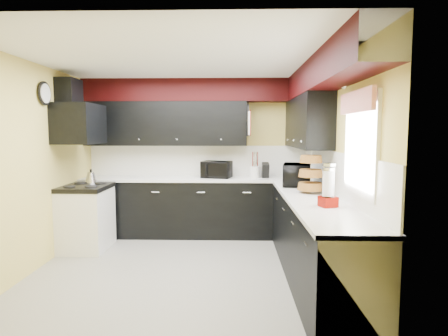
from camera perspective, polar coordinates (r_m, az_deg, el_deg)
name	(u,v)px	position (r m, az deg, el deg)	size (l,w,h in m)	color
ground	(185,269)	(4.77, -6.00, -15.01)	(3.60, 3.60, 0.00)	gray
wall_back	(198,157)	(6.27, -3.97, 1.68)	(3.60, 0.06, 2.50)	#E0C666
wall_right	(335,168)	(4.61, 16.63, 0.04)	(0.06, 3.60, 2.50)	#E0C666
wall_left	(35,167)	(5.05, -26.84, 0.14)	(0.06, 3.60, 2.50)	#E0C666
ceiling	(183,60)	(4.54, -6.33, 16.01)	(3.60, 3.60, 0.06)	white
cab_back	(197,208)	(6.08, -4.19, -6.06)	(3.60, 0.60, 0.90)	black
cab_right	(314,241)	(4.40, 13.52, -10.76)	(0.60, 3.00, 0.90)	black
counter_back	(196,179)	(6.00, -4.22, -1.66)	(3.62, 0.64, 0.04)	white
counter_right	(315,200)	(4.29, 13.67, -4.72)	(0.64, 3.02, 0.04)	white
splash_back	(198,161)	(6.26, -3.98, 1.13)	(3.60, 0.02, 0.50)	white
splash_right	(334,173)	(4.61, 16.49, -0.70)	(0.02, 3.60, 0.50)	white
upper_back	(166,124)	(6.15, -8.84, 6.68)	(2.60, 0.35, 0.70)	black
upper_right	(307,123)	(5.43, 12.51, 6.77)	(0.35, 1.80, 0.70)	black
soffit_back	(197,91)	(6.11, -4.21, 11.67)	(3.60, 0.36, 0.35)	black
soffit_right	(326,73)	(4.42, 15.33, 13.84)	(0.36, 3.24, 0.35)	black
stove	(87,219)	(5.72, -20.22, -7.34)	(0.60, 0.75, 0.86)	white
cooktop	(85,187)	(5.64, -20.37, -2.78)	(0.62, 0.77, 0.06)	black
hood	(79,124)	(5.60, -21.16, 6.28)	(0.50, 0.78, 0.55)	black
hood_duct	(69,93)	(5.68, -22.55, 10.46)	(0.24, 0.40, 0.40)	black
window	(361,145)	(3.72, 20.14, 3.30)	(0.03, 0.86, 0.96)	white
valance	(356,102)	(3.71, 19.53, 9.49)	(0.04, 0.88, 0.20)	red
pan_top	(248,111)	(5.99, 3.67, 8.68)	(0.03, 0.22, 0.40)	black
pan_mid	(248,127)	(5.85, 3.70, 6.30)	(0.03, 0.28, 0.46)	black
pan_low	(248,129)	(6.11, 3.61, 5.99)	(0.03, 0.24, 0.42)	black
cut_board	(249,123)	(5.73, 3.85, 6.82)	(0.03, 0.26, 0.35)	white
baskets	(311,173)	(4.60, 13.07, -0.75)	(0.27, 0.27, 0.50)	brown
clock	(44,93)	(5.26, -25.68, 10.21)	(0.03, 0.30, 0.30)	black
deco_plate	(344,77)	(4.28, 17.86, 13.03)	(0.03, 0.24, 0.24)	white
toaster_oven	(216,169)	(5.97, -1.17, -0.23)	(0.45, 0.38, 0.26)	black
microwave	(297,175)	(5.19, 11.08, -1.02)	(0.54, 0.36, 0.30)	black
utensil_crock	(255,172)	(6.00, 4.75, -0.60)	(0.17, 0.17, 0.18)	silver
knife_block	(265,171)	(5.98, 6.31, -0.38)	(0.11, 0.15, 0.23)	black
kettle	(91,177)	(5.87, -19.60, -1.37)	(0.17, 0.17, 0.16)	#A4A4A8
dispenser_a	(328,186)	(3.81, 15.62, -2.66)	(0.15, 0.15, 0.41)	maroon
dispenser_b	(328,189)	(3.78, 15.52, -3.16)	(0.13, 0.13, 0.35)	maroon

